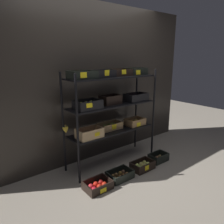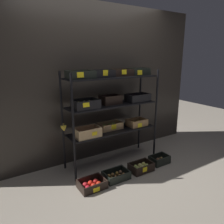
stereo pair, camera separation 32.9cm
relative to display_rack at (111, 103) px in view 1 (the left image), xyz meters
name	(u,v)px [view 1 (the left image)]	position (x,y,z in m)	size (l,w,h in m)	color
ground_plane	(112,162)	(0.02, 0.01, -0.99)	(10.00, 10.00, 0.00)	gray
storefront_wall	(97,84)	(0.02, 0.41, 0.25)	(3.84, 0.12, 2.47)	#2D2823
display_rack	(111,103)	(0.00, 0.00, 0.00)	(1.55, 0.45, 1.49)	black
crate_ground_apple_red	(98,186)	(-0.59, -0.47, -0.95)	(0.34, 0.26, 0.11)	black
crate_ground_kiwi	(120,175)	(-0.20, -0.45, -0.95)	(0.35, 0.24, 0.11)	black
crate_ground_pear	(142,166)	(0.23, -0.47, -0.94)	(0.35, 0.23, 0.13)	black
crate_ground_right_kiwi	(158,158)	(0.64, -0.44, -0.94)	(0.31, 0.20, 0.13)	black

